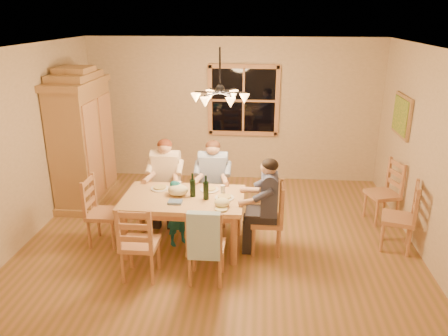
# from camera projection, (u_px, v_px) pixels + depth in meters

# --- Properties ---
(floor) EXTENTS (5.50, 5.50, 0.00)m
(floor) POSITION_uv_depth(u_px,v_px,m) (220.00, 237.00, 6.40)
(floor) COLOR olive
(floor) RESTS_ON ground
(ceiling) EXTENTS (5.50, 5.00, 0.02)m
(ceiling) POSITION_uv_depth(u_px,v_px,m) (220.00, 47.00, 5.49)
(ceiling) COLOR white
(ceiling) RESTS_ON wall_back
(wall_back) EXTENTS (5.50, 0.02, 2.70)m
(wall_back) POSITION_uv_depth(u_px,v_px,m) (233.00, 110.00, 8.29)
(wall_back) COLOR tan
(wall_back) RESTS_ON floor
(wall_left) EXTENTS (0.02, 5.00, 2.70)m
(wall_left) POSITION_uv_depth(u_px,v_px,m) (27.00, 144.00, 6.17)
(wall_left) COLOR tan
(wall_left) RESTS_ON floor
(wall_right) EXTENTS (0.02, 5.00, 2.70)m
(wall_right) POSITION_uv_depth(u_px,v_px,m) (429.00, 155.00, 5.71)
(wall_right) COLOR tan
(wall_right) RESTS_ON floor
(window) EXTENTS (1.30, 0.06, 1.30)m
(window) POSITION_uv_depth(u_px,v_px,m) (243.00, 101.00, 8.17)
(window) COLOR black
(window) RESTS_ON wall_back
(painting) EXTENTS (0.06, 0.78, 0.64)m
(painting) POSITION_uv_depth(u_px,v_px,m) (402.00, 116.00, 6.76)
(painting) COLOR #9F6D45
(painting) RESTS_ON wall_right
(chandelier) EXTENTS (0.77, 0.68, 0.71)m
(chandelier) POSITION_uv_depth(u_px,v_px,m) (220.00, 96.00, 5.70)
(chandelier) COLOR black
(chandelier) RESTS_ON ceiling
(armoire) EXTENTS (0.66, 1.40, 2.30)m
(armoire) POSITION_uv_depth(u_px,v_px,m) (83.00, 142.00, 7.30)
(armoire) COLOR #9F6D45
(armoire) RESTS_ON floor
(dining_table) EXTENTS (1.63, 1.00, 0.76)m
(dining_table) POSITION_uv_depth(u_px,v_px,m) (184.00, 204.00, 5.94)
(dining_table) COLOR tan
(dining_table) RESTS_ON floor
(chair_far_left) EXTENTS (0.44, 0.42, 0.99)m
(chair_far_left) POSITION_uv_depth(u_px,v_px,m) (167.00, 203.00, 6.81)
(chair_far_left) COLOR #B77B51
(chair_far_left) RESTS_ON floor
(chair_far_right) EXTENTS (0.44, 0.42, 0.99)m
(chair_far_right) POSITION_uv_depth(u_px,v_px,m) (213.00, 205.00, 6.75)
(chair_far_right) COLOR #B77B51
(chair_far_right) RESTS_ON floor
(chair_near_left) EXTENTS (0.44, 0.42, 0.99)m
(chair_near_left) POSITION_uv_depth(u_px,v_px,m) (141.00, 254.00, 5.37)
(chair_near_left) COLOR #B77B51
(chair_near_left) RESTS_ON floor
(chair_near_right) EXTENTS (0.44, 0.42, 0.99)m
(chair_near_right) POSITION_uv_depth(u_px,v_px,m) (206.00, 258.00, 5.30)
(chair_near_right) COLOR #B77B51
(chair_near_right) RESTS_ON floor
(chair_end_left) EXTENTS (0.42, 0.44, 0.99)m
(chair_end_left) POSITION_uv_depth(u_px,v_px,m) (105.00, 224.00, 6.15)
(chair_end_left) COLOR #B77B51
(chair_end_left) RESTS_ON floor
(chair_end_right) EXTENTS (0.42, 0.44, 0.99)m
(chair_end_right) POSITION_uv_depth(u_px,v_px,m) (266.00, 230.00, 5.96)
(chair_end_right) COLOR #B77B51
(chair_end_right) RESTS_ON floor
(adult_woman) EXTENTS (0.40, 0.42, 0.87)m
(adult_woman) POSITION_uv_depth(u_px,v_px,m) (166.00, 171.00, 6.63)
(adult_woman) COLOR beige
(adult_woman) RESTS_ON floor
(adult_plaid_man) EXTENTS (0.40, 0.42, 0.87)m
(adult_plaid_man) POSITION_uv_depth(u_px,v_px,m) (213.00, 172.00, 6.57)
(adult_plaid_man) COLOR #324C89
(adult_plaid_man) RESTS_ON floor
(adult_slate_man) EXTENTS (0.42, 0.40, 0.87)m
(adult_slate_man) POSITION_uv_depth(u_px,v_px,m) (268.00, 194.00, 5.78)
(adult_slate_man) COLOR #3B405E
(adult_slate_man) RESTS_ON floor
(towel) EXTENTS (0.38, 0.10, 0.58)m
(towel) POSITION_uv_depth(u_px,v_px,m) (204.00, 236.00, 4.98)
(towel) COLOR #B2D8F1
(towel) RESTS_ON chair_near_right
(wine_bottle_a) EXTENTS (0.08, 0.08, 0.33)m
(wine_bottle_a) POSITION_uv_depth(u_px,v_px,m) (193.00, 185.00, 5.86)
(wine_bottle_a) COLOR black
(wine_bottle_a) RESTS_ON dining_table
(wine_bottle_b) EXTENTS (0.08, 0.08, 0.33)m
(wine_bottle_b) POSITION_uv_depth(u_px,v_px,m) (206.00, 187.00, 5.77)
(wine_bottle_b) COLOR black
(wine_bottle_b) RESTS_ON dining_table
(plate_woman) EXTENTS (0.26, 0.26, 0.02)m
(plate_woman) POSITION_uv_depth(u_px,v_px,m) (160.00, 189.00, 6.15)
(plate_woman) COLOR white
(plate_woman) RESTS_ON dining_table
(plate_plaid) EXTENTS (0.26, 0.26, 0.02)m
(plate_plaid) POSITION_uv_depth(u_px,v_px,m) (209.00, 190.00, 6.10)
(plate_plaid) COLOR white
(plate_plaid) RESTS_ON dining_table
(plate_slate) EXTENTS (0.26, 0.26, 0.02)m
(plate_slate) POSITION_uv_depth(u_px,v_px,m) (224.00, 198.00, 5.84)
(plate_slate) COLOR white
(plate_slate) RESTS_ON dining_table
(wine_glass_a) EXTENTS (0.06, 0.06, 0.14)m
(wine_glass_a) POSITION_uv_depth(u_px,v_px,m) (179.00, 186.00, 6.06)
(wine_glass_a) COLOR silver
(wine_glass_a) RESTS_ON dining_table
(wine_glass_b) EXTENTS (0.06, 0.06, 0.14)m
(wine_glass_b) POSITION_uv_depth(u_px,v_px,m) (223.00, 190.00, 5.93)
(wine_glass_b) COLOR silver
(wine_glass_b) RESTS_ON dining_table
(cap) EXTENTS (0.20, 0.20, 0.11)m
(cap) POSITION_uv_depth(u_px,v_px,m) (222.00, 203.00, 5.58)
(cap) COLOR beige
(cap) RESTS_ON dining_table
(napkin) EXTENTS (0.18, 0.14, 0.03)m
(napkin) POSITION_uv_depth(u_px,v_px,m) (175.00, 202.00, 5.70)
(napkin) COLOR slate
(napkin) RESTS_ON dining_table
(cloth_bundle) EXTENTS (0.28, 0.22, 0.15)m
(cloth_bundle) POSITION_uv_depth(u_px,v_px,m) (178.00, 190.00, 5.92)
(cloth_bundle) COLOR beige
(cloth_bundle) RESTS_ON dining_table
(child) EXTENTS (0.41, 0.40, 0.95)m
(child) POSITION_uv_depth(u_px,v_px,m) (178.00, 213.00, 6.07)
(child) COLOR #1A6C77
(child) RESTS_ON floor
(chair_spare_front) EXTENTS (0.52, 0.54, 0.99)m
(chair_spare_front) POSITION_uv_depth(u_px,v_px,m) (396.00, 228.00, 6.01)
(chair_spare_front) COLOR #B77B51
(chair_spare_front) RESTS_ON floor
(chair_spare_back) EXTENTS (0.53, 0.54, 0.99)m
(chair_spare_back) POSITION_uv_depth(u_px,v_px,m) (381.00, 203.00, 6.81)
(chair_spare_back) COLOR #B77B51
(chair_spare_back) RESTS_ON floor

